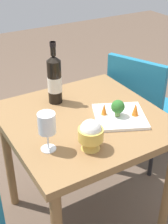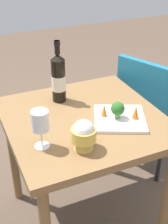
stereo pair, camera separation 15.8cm
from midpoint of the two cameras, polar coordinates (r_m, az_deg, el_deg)
The scene contains 10 objects.
ground_plane at distance 2.07m, azimuth -2.30°, elevation -18.37°, with size 8.00×8.00×0.00m, color brown.
dining_table at distance 1.65m, azimuth -2.75°, elevation -3.96°, with size 0.78×0.78×0.73m.
chair_near_window at distance 2.17m, azimuth 7.80°, elevation 1.96°, with size 0.53×0.53×0.85m.
wine_bottle at distance 1.69m, azimuth -8.04°, elevation 5.80°, with size 0.08×0.08×0.34m.
wine_glass at distance 1.32m, azimuth -10.16°, elevation -2.28°, with size 0.08×0.08×0.18m.
rice_bowl at distance 1.34m, azimuth -2.16°, elevation -4.12°, with size 0.11×0.11×0.14m.
serving_plate at distance 1.59m, azimuth 3.63°, elevation -0.86°, with size 0.33×0.33×0.02m.
broccoli_floret at distance 1.55m, azimuth 3.27°, elevation 0.83°, with size 0.07×0.07×0.09m.
carrot_garnish_left at distance 1.57m, azimuth 6.47°, elevation 0.42°, with size 0.03×0.03×0.07m.
carrot_garnish_right at distance 1.57m, azimuth 0.79°, elevation 0.46°, with size 0.03×0.03×0.06m.
Camera 1 is at (0.69, 1.17, 1.57)m, focal length 50.58 mm.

